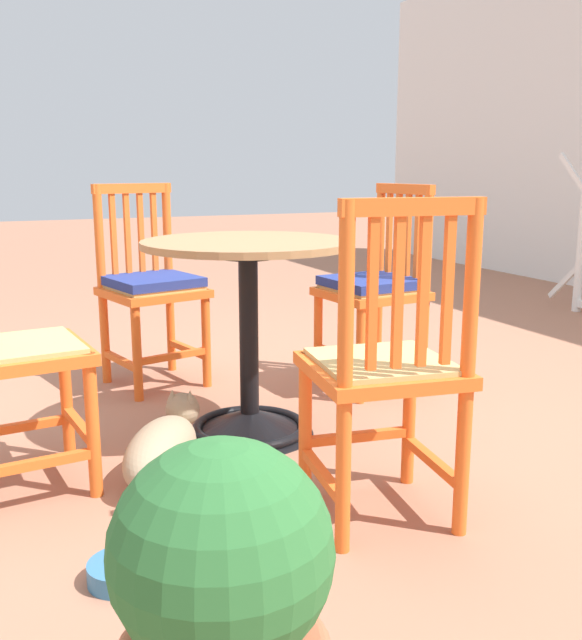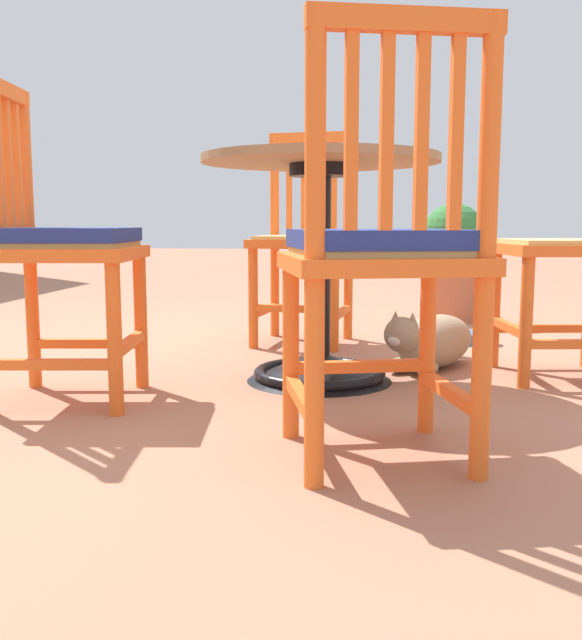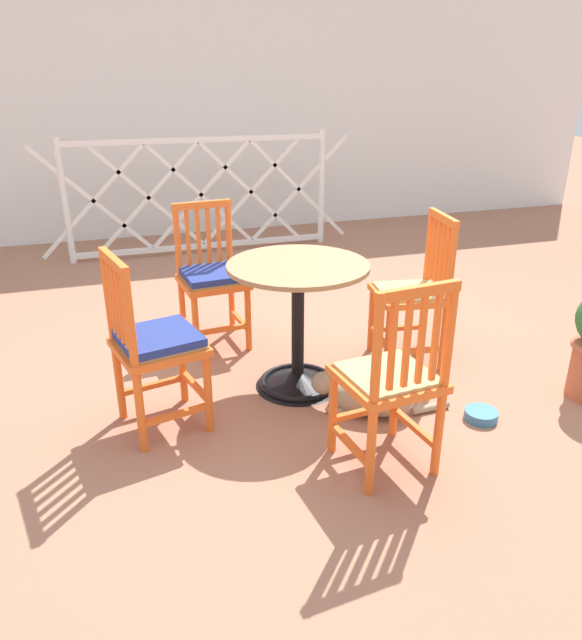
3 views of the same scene
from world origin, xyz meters
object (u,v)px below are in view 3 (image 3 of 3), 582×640
(orange_chair_by_planter, at_px, (212,279))
(cafe_table, at_px, (298,340))
(orange_chair_at_corner, at_px, (155,345))
(tabby_cat, at_px, (363,397))
(orange_chair_facing_out, at_px, (414,294))
(pet_water_bowl, at_px, (481,415))
(orange_chair_near_fence, at_px, (391,381))

(orange_chair_by_planter, bearing_deg, cafe_table, -65.28)
(cafe_table, xyz_separation_m, orange_chair_at_corner, (-0.79, -0.18, 0.16))
(orange_chair_at_corner, height_order, tabby_cat, orange_chair_at_corner)
(orange_chair_facing_out, bearing_deg, pet_water_bowl, -88.24)
(orange_chair_facing_out, bearing_deg, orange_chair_near_fence, -123.47)
(orange_chair_by_planter, distance_m, orange_chair_at_corner, 1.01)
(orange_chair_facing_out, xyz_separation_m, pet_water_bowl, (0.02, -0.74, -0.41))
(orange_chair_by_planter, xyz_separation_m, orange_chair_at_corner, (-0.45, -0.91, 0.00))
(orange_chair_facing_out, relative_size, pet_water_bowl, 5.36)
(orange_chair_by_planter, height_order, tabby_cat, orange_chair_by_planter)
(orange_chair_facing_out, distance_m, pet_water_bowl, 0.85)
(orange_chair_at_corner, distance_m, orange_chair_near_fence, 1.14)
(orange_chair_by_planter, xyz_separation_m, pet_water_bowl, (1.13, -1.36, -0.42))
(cafe_table, distance_m, tabby_cat, 0.48)
(cafe_table, bearing_deg, orange_chair_at_corner, -167.27)
(cafe_table, height_order, orange_chair_facing_out, orange_chair_facing_out)
(orange_chair_near_fence, relative_size, tabby_cat, 1.29)
(orange_chair_near_fence, bearing_deg, pet_water_bowl, 17.22)
(orange_chair_at_corner, relative_size, pet_water_bowl, 5.36)
(orange_chair_by_planter, bearing_deg, orange_chair_facing_out, -29.19)
(orange_chair_near_fence, distance_m, pet_water_bowl, 0.79)
(cafe_table, distance_m, orange_chair_at_corner, 0.82)
(orange_chair_near_fence, height_order, tabby_cat, orange_chair_near_fence)
(pet_water_bowl, bearing_deg, orange_chair_near_fence, -162.78)
(orange_chair_at_corner, bearing_deg, tabby_cat, -11.31)
(cafe_table, height_order, pet_water_bowl, cafe_table)
(tabby_cat, bearing_deg, orange_chair_at_corner, 168.69)
(orange_chair_facing_out, height_order, tabby_cat, orange_chair_facing_out)
(tabby_cat, height_order, pet_water_bowl, tabby_cat)
(cafe_table, height_order, orange_chair_by_planter, orange_chair_by_planter)
(orange_chair_near_fence, xyz_separation_m, pet_water_bowl, (0.64, 0.20, -0.41))
(orange_chair_facing_out, xyz_separation_m, tabby_cat, (-0.54, -0.49, -0.34))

